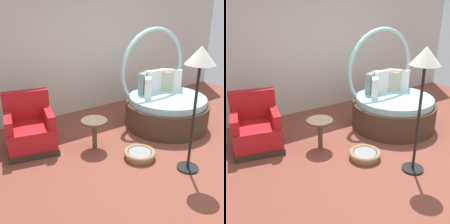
# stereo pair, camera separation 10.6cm
# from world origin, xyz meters

# --- Properties ---
(ground_plane) EXTENTS (8.00, 8.00, 0.02)m
(ground_plane) POSITION_xyz_m (0.00, 0.00, -0.01)
(ground_plane) COLOR brown
(back_wall) EXTENTS (8.00, 0.12, 3.10)m
(back_wall) POSITION_xyz_m (0.00, 2.39, 1.55)
(back_wall) COLOR beige
(back_wall) RESTS_ON ground_plane
(round_daybed) EXTENTS (1.62, 1.62, 1.88)m
(round_daybed) POSITION_xyz_m (0.75, 0.73, 0.41)
(round_daybed) COLOR #473323
(round_daybed) RESTS_ON ground_plane
(red_armchair) EXTENTS (0.95, 0.95, 0.94)m
(red_armchair) POSITION_xyz_m (-1.80, 1.28, 0.33)
(red_armchair) COLOR #38281E
(red_armchair) RESTS_ON ground_plane
(pet_basket) EXTENTS (0.51, 0.51, 0.13)m
(pet_basket) POSITION_xyz_m (-0.49, -0.02, 0.07)
(pet_basket) COLOR #9E7F56
(pet_basket) RESTS_ON ground_plane
(side_table) EXTENTS (0.44, 0.44, 0.52)m
(side_table) POSITION_xyz_m (-0.92, 0.66, 0.43)
(side_table) COLOR brown
(side_table) RESTS_ON ground_plane
(floor_lamp) EXTENTS (0.40, 0.40, 1.82)m
(floor_lamp) POSITION_xyz_m (-0.08, -0.66, 1.53)
(floor_lamp) COLOR black
(floor_lamp) RESTS_ON ground_plane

